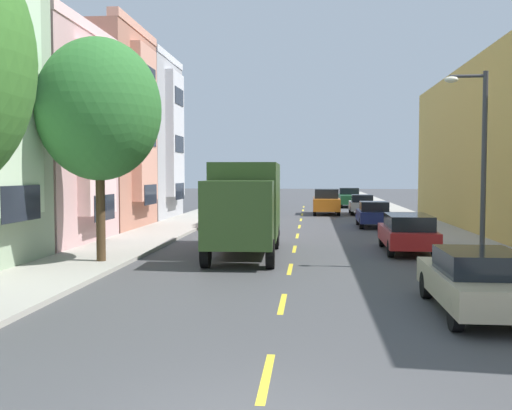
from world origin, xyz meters
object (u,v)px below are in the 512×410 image
(delivery_box_truck, at_px, (246,203))
(parked_pickup_forest, at_px, (350,198))
(street_tree_second, at_px, (99,110))
(parked_sedan_champagne, at_px, (477,280))
(parked_wagon_white, at_px, (226,213))
(parked_hatchback_teal, at_px, (262,196))
(parked_hatchback_silver, at_px, (362,204))
(parked_wagon_red, at_px, (407,232))
(parked_wagon_black, at_px, (253,199))
(parked_hatchback_navy, at_px, (373,214))
(parked_wagon_charcoal, at_px, (244,205))
(street_lamp, at_px, (479,153))
(moving_orange_sedan, at_px, (326,201))

(delivery_box_truck, xyz_separation_m, parked_pickup_forest, (6.03, 32.00, -1.14))
(street_tree_second, height_order, parked_sedan_champagne, street_tree_second)
(parked_wagon_white, bearing_deg, parked_hatchback_teal, 90.26)
(parked_wagon_white, bearing_deg, parked_hatchback_silver, 51.41)
(parked_wagon_red, bearing_deg, parked_wagon_black, 107.32)
(delivery_box_truck, xyz_separation_m, parked_hatchback_navy, (6.04, 11.63, -1.21))
(parked_wagon_red, bearing_deg, delivery_box_truck, -170.93)
(parked_hatchback_teal, relative_size, parked_sedan_champagne, 0.89)
(parked_wagon_charcoal, xyz_separation_m, parked_wagon_black, (-0.20, 9.34, 0.00))
(parked_wagon_white, relative_size, parked_wagon_black, 1.00)
(delivery_box_truck, xyz_separation_m, parked_wagon_red, (6.24, 1.00, -1.16))
(parked_wagon_white, relative_size, parked_hatchback_teal, 1.17)
(parked_wagon_red, height_order, parked_wagon_white, same)
(parked_wagon_charcoal, bearing_deg, parked_hatchback_navy, -45.29)
(parked_wagon_red, distance_m, parked_wagon_black, 29.94)
(street_lamp, height_order, parked_wagon_black, street_lamp)
(parked_hatchback_navy, height_order, parked_hatchback_teal, same)
(parked_pickup_forest, bearing_deg, parked_wagon_black, -164.47)
(parked_pickup_forest, distance_m, parked_wagon_white, 22.43)
(parked_pickup_forest, distance_m, moving_orange_sedan, 10.32)
(street_tree_second, distance_m, parked_wagon_red, 12.42)
(street_lamp, distance_m, delivery_box_truck, 8.54)
(moving_orange_sedan, bearing_deg, parked_wagon_white, -119.46)
(parked_hatchback_silver, xyz_separation_m, parked_hatchback_teal, (-8.85, 15.07, 0.00))
(parked_hatchback_silver, height_order, parked_sedan_champagne, parked_hatchback_silver)
(parked_wagon_white, xyz_separation_m, parked_wagon_charcoal, (-0.02, 9.01, 0.00))
(parked_pickup_forest, relative_size, parked_sedan_champagne, 1.18)
(parked_wagon_black, bearing_deg, parked_hatchback_teal, 89.24)
(street_tree_second, relative_size, moving_orange_sedan, 1.56)
(parked_wagon_white, height_order, parked_hatchback_navy, same)
(parked_wagon_white, distance_m, parked_hatchback_navy, 8.51)
(street_tree_second, distance_m, parked_hatchback_silver, 27.92)
(parked_pickup_forest, bearing_deg, parked_hatchback_silver, -88.56)
(parked_hatchback_silver, height_order, parked_hatchback_navy, same)
(delivery_box_truck, xyz_separation_m, parked_hatchback_silver, (6.27, 22.17, -1.21))
(parked_hatchback_silver, relative_size, parked_wagon_black, 0.86)
(delivery_box_truck, relative_size, parked_hatchback_silver, 2.03)
(delivery_box_truck, relative_size, moving_orange_sedan, 1.71)
(street_lamp, xyz_separation_m, parked_wagon_red, (-1.50, 4.12, -2.94))
(parked_sedan_champagne, bearing_deg, parked_hatchback_silver, 89.71)
(street_tree_second, height_order, parked_wagon_charcoal, street_tree_second)
(street_tree_second, bearing_deg, parked_hatchback_navy, 54.30)
(delivery_box_truck, distance_m, parked_hatchback_silver, 23.07)
(parked_wagon_white, height_order, parked_sedan_champagne, parked_wagon_white)
(parked_wagon_black, bearing_deg, moving_orange_sedan, -50.49)
(parked_hatchback_teal, xyz_separation_m, parked_sedan_champagne, (8.69, -46.29, -0.01))
(street_lamp, height_order, moving_orange_sedan, street_lamp)
(street_lamp, bearing_deg, parked_wagon_charcoal, 113.62)
(parked_pickup_forest, xyz_separation_m, parked_hatchback_teal, (-8.60, 5.24, -0.07))
(street_lamp, height_order, parked_hatchback_navy, street_lamp)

